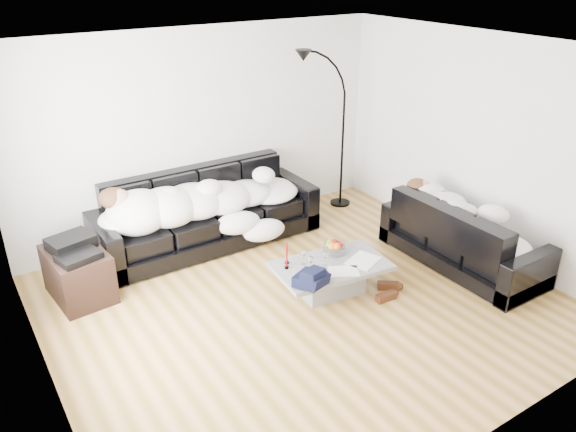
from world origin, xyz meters
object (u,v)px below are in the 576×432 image
candle_left (287,258)px  shoes (387,291)px  wine_glass_c (325,259)px  sleeper_right (466,216)px  floor_lamp (343,138)px  candle_right (287,254)px  wine_glass_b (310,264)px  sleeper_back (208,196)px  fruit_bowl (334,247)px  stereo (73,246)px  coffee_table (331,278)px  av_cabinet (78,274)px  wine_glass_a (304,257)px  sofa_right (464,234)px  sofa_back (207,209)px

candle_left → shoes: size_ratio=0.61×
wine_glass_c → sleeper_right: bearing=-11.2°
floor_lamp → wine_glass_c: bearing=-145.8°
sleeper_right → candle_right: size_ratio=6.81×
wine_glass_b → candle_left: 0.26m
sleeper_back → fruit_bowl: bearing=-63.4°
sleeper_right → stereo: bearing=66.2°
coffee_table → stereo: 2.73m
wine_glass_b → av_cabinet: bearing=144.9°
sleeper_back → wine_glass_c: (0.51, -1.73, -0.22)m
fruit_bowl → av_cabinet: bearing=153.7°
coffee_table → wine_glass_a: size_ratio=7.15×
shoes → coffee_table: bearing=156.0°
candle_left → av_cabinet: (-1.85, 1.22, -0.20)m
sofa_right → wine_glass_b: 1.98m
candle_right → sleeper_right: bearing=-16.4°
sofa_right → stereo: (-3.97, 1.75, 0.21)m
sofa_right → shoes: bearing=91.8°
sleeper_back → wine_glass_c: size_ratio=14.00×
sleeper_back → sleeper_right: bearing=-42.5°
sleeper_right → sofa_right: bearing=-180.0°
sleeper_back → wine_glass_a: 1.63m
sofa_back → floor_lamp: (2.16, 0.05, 0.54)m
candle_left → stereo: bearing=146.5°
av_cabinet → stereo: (0.00, 0.00, 0.34)m
candle_left → stereo: (-1.85, 1.22, 0.13)m
sofa_back → wine_glass_c: sofa_back is taller
coffee_table → fruit_bowl: size_ratio=5.01×
candle_left → av_cabinet: candle_left is taller
sofa_right → sleeper_right: (0.00, 0.00, 0.23)m
sofa_back → wine_glass_a: (0.35, -1.63, -0.02)m
sofa_back → fruit_bowl: sofa_back is taller
coffee_table → stereo: size_ratio=2.74×
candle_right → stereo: bearing=149.0°
wine_glass_a → candle_right: candle_right is taller
coffee_table → shoes: size_ratio=3.02×
sofa_right → stereo: bearing=66.2°
sofa_back → stereo: sofa_back is taller
candle_right → floor_lamp: bearing=38.8°
wine_glass_b → av_cabinet: (-2.02, 1.42, -0.17)m
coffee_table → av_cabinet: av_cabinet is taller
wine_glass_c → fruit_bowl: bearing=34.8°
sleeper_back → sleeper_right: sleeper_back is taller
fruit_bowl → wine_glass_b: (-0.46, -0.20, 0.02)m
wine_glass_a → av_cabinet: av_cabinet is taller
stereo → floor_lamp: size_ratio=0.22×
coffee_table → stereo: bearing=148.5°
av_cabinet → wine_glass_c: bearing=-37.6°
wine_glass_c → shoes: wine_glass_c is taller
floor_lamp → stereo: bearing=172.4°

